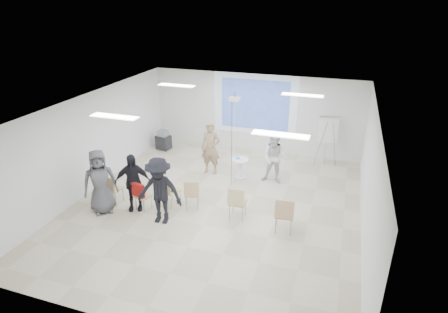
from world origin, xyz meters
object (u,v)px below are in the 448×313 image
(chair_far_left, at_px, (112,187))
(chair_right_inner, at_px, (237,201))
(chair_left_mid, at_px, (141,195))
(chair_left_inner, at_px, (169,189))
(flipchart_easel, at_px, (328,130))
(audience_outer, at_px, (99,178))
(chair_center, at_px, (192,192))
(player_left, at_px, (211,145))
(pedestal_table, at_px, (240,167))
(audience_mid, at_px, (159,187))
(chair_right_far, at_px, (284,213))
(av_cart, at_px, (163,141))
(player_right, at_px, (275,155))
(audience_left, at_px, (132,178))
(laptop, at_px, (172,189))

(chair_far_left, relative_size, chair_right_inner, 0.91)
(chair_left_mid, relative_size, chair_left_inner, 0.87)
(flipchart_easel, bearing_deg, audience_outer, -150.31)
(chair_right_inner, bearing_deg, chair_left_mid, -172.68)
(chair_left_mid, bearing_deg, chair_center, 35.96)
(player_left, height_order, flipchart_easel, player_left)
(pedestal_table, xyz_separation_m, audience_mid, (-1.28, -3.20, 0.67))
(chair_right_inner, bearing_deg, flipchart_easel, 64.49)
(chair_left_inner, distance_m, flipchart_easel, 5.95)
(player_left, relative_size, chair_far_left, 2.37)
(chair_right_far, bearing_deg, player_left, 130.96)
(chair_left_inner, relative_size, chair_center, 1.05)
(av_cart, bearing_deg, chair_far_left, -71.47)
(chair_left_inner, height_order, chair_center, chair_left_inner)
(player_right, bearing_deg, chair_right_far, -72.89)
(chair_center, bearing_deg, audience_left, 178.38)
(player_right, distance_m, laptop, 3.47)
(chair_right_inner, height_order, audience_outer, audience_outer)
(player_left, bearing_deg, chair_right_far, -44.64)
(player_left, xyz_separation_m, chair_center, (0.30, -2.39, -0.51))
(chair_right_far, bearing_deg, chair_left_inner, 168.59)
(player_left, bearing_deg, player_right, -2.10)
(chair_far_left, bearing_deg, player_left, 62.11)
(laptop, xyz_separation_m, flipchart_easel, (4.00, 4.21, 0.86))
(flipchart_easel, bearing_deg, chair_left_inner, -145.60)
(player_right, relative_size, audience_left, 0.97)
(av_cart, bearing_deg, chair_left_mid, -59.14)
(pedestal_table, xyz_separation_m, audience_outer, (-3.07, -3.23, 0.66))
(chair_left_mid, xyz_separation_m, laptop, (0.69, 0.54, 0.02))
(chair_right_far, bearing_deg, laptop, 166.94)
(chair_right_far, relative_size, laptop, 2.95)
(chair_center, xyz_separation_m, laptop, (-0.63, 0.03, -0.03))
(chair_left_inner, distance_m, laptop, 0.11)
(pedestal_table, bearing_deg, chair_left_mid, -126.14)
(player_left, distance_m, chair_right_inner, 3.05)
(chair_right_inner, xyz_separation_m, audience_left, (-2.91, -0.39, 0.40))
(chair_far_left, xyz_separation_m, chair_left_inner, (1.65, 0.37, 0.03))
(laptop, bearing_deg, audience_outer, 51.70)
(chair_far_left, bearing_deg, chair_left_inner, 20.29)
(player_left, xyz_separation_m, flipchart_easel, (3.67, 1.84, 0.32))
(player_left, bearing_deg, audience_outer, -123.37)
(pedestal_table, height_order, chair_right_inner, chair_right_inner)
(audience_mid, height_order, flipchart_easel, audience_mid)
(chair_center, xyz_separation_m, chair_right_inner, (1.37, -0.13, 0.04))
(pedestal_table, height_order, chair_center, chair_center)
(flipchart_easel, bearing_deg, player_left, -165.75)
(chair_left_mid, xyz_separation_m, audience_left, (-0.22, -0.01, 0.49))
(pedestal_table, bearing_deg, audience_left, -128.92)
(player_left, bearing_deg, flipchart_easel, 24.81)
(chair_left_inner, bearing_deg, chair_right_far, 17.45)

